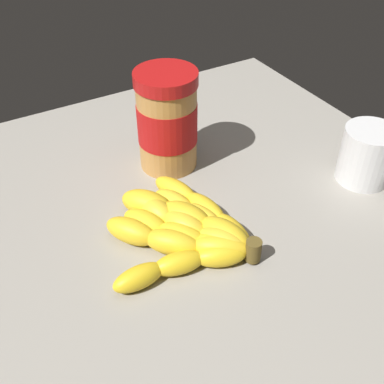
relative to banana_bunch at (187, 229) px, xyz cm
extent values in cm
cube|color=gray|center=(0.61, -1.97, -3.54)|extent=(82.00, 77.64, 3.79)
ellipsoid|color=yellow|center=(-3.20, -4.94, -0.21)|extent=(7.29, 3.12, 2.87)
ellipsoid|color=yellow|center=(2.50, -4.26, -0.21)|extent=(7.62, 4.25, 2.87)
ellipsoid|color=yellow|center=(8.00, -2.65, -0.21)|extent=(7.74, 5.26, 2.87)
ellipsoid|color=yellow|center=(-3.64, -4.29, -0.24)|extent=(6.71, 4.01, 2.81)
ellipsoid|color=yellow|center=(1.21, -3.02, -0.24)|extent=(6.84, 4.61, 2.81)
ellipsoid|color=yellow|center=(5.88, -1.22, -0.24)|extent=(6.88, 5.15, 2.81)
ellipsoid|color=yellow|center=(-3.44, -3.41, 0.24)|extent=(8.27, 6.28, 3.77)
ellipsoid|color=yellow|center=(1.86, -0.83, 0.24)|extent=(8.29, 6.94, 3.77)
ellipsoid|color=yellow|center=(6.77, 2.44, 0.24)|extent=(8.16, 7.49, 3.77)
ellipsoid|color=yellow|center=(-4.29, -2.64, 0.13)|extent=(7.33, 6.74, 3.56)
ellipsoid|color=yellow|center=(0.12, 0.08, 0.13)|extent=(7.40, 6.09, 3.56)
ellipsoid|color=yellow|center=(4.93, 1.98, 0.13)|extent=(7.24, 5.26, 3.56)
ellipsoid|color=yellow|center=(-4.67, -2.15, -0.02)|extent=(6.94, 6.98, 3.26)
ellipsoid|color=yellow|center=(-0.72, 1.32, -0.02)|extent=(7.21, 6.57, 3.26)
ellipsoid|color=yellow|center=(3.68, 4.17, -0.02)|extent=(7.34, 6.02, 3.26)
ellipsoid|color=yellow|center=(-5.01, -1.53, 0.01)|extent=(6.89, 7.79, 3.30)
ellipsoid|color=yellow|center=(-1.26, 2.82, 0.01)|extent=(7.48, 7.39, 3.30)
ellipsoid|color=yellow|center=(3.20, 6.44, 0.01)|extent=(7.83, 6.77, 3.30)
ellipsoid|color=yellow|center=(-6.00, -1.30, -0.23)|extent=(5.09, 7.09, 2.82)
ellipsoid|color=yellow|center=(-4.53, 3.66, -0.23)|extent=(3.97, 6.92, 2.82)
ellipsoid|color=yellow|center=(-4.11, 8.82, -0.23)|extent=(2.97, 6.57, 2.82)
cylinder|color=brown|center=(-7.57, -5.09, 0.16)|extent=(2.00, 2.00, 3.00)
cylinder|color=#BF8442|center=(15.94, -5.76, 5.14)|extent=(8.80, 8.80, 13.57)
cylinder|color=#B71414|center=(15.94, -5.76, 5.82)|extent=(8.98, 8.98, 6.11)
cylinder|color=#B71414|center=(15.94, -5.76, 12.88)|extent=(9.24, 9.24, 1.91)
cylinder|color=silver|center=(-2.05, -29.28, 2.57)|extent=(7.94, 7.94, 8.44)
camera|label=1|loc=(-39.15, 21.91, 43.09)|focal=44.92mm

